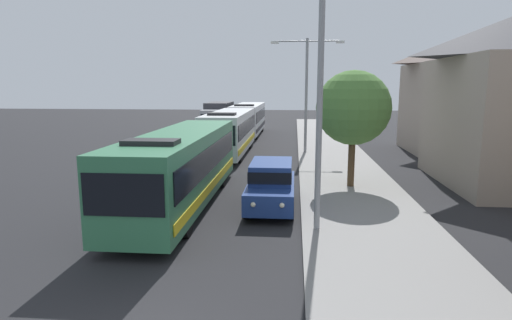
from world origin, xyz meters
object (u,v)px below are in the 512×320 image
bus_middle (248,118)px  streetlamp_near (320,81)px  roadside_tree (353,108)px  box_truck_oncoming (218,117)px  bus_second_in_line (230,131)px  bus_lead (181,165)px  white_suv (271,183)px  streetlamp_mid (306,84)px

bus_middle → streetlamp_near: bearing=-79.3°
bus_middle → roadside_tree: (7.33, -22.10, 2.19)m
box_truck_oncoming → roadside_tree: 25.98m
bus_second_in_line → box_truck_oncoming: bus_second_in_line is taller
bus_lead → roadside_tree: bearing=25.6°
white_suv → bus_lead: bearing=179.1°
bus_second_in_line → streetlamp_mid: streetlamp_mid is taller
streetlamp_near → streetlamp_mid: streetlamp_mid is taller
bus_middle → bus_second_in_line: bearing=-90.0°
streetlamp_mid → roadside_tree: streetlamp_mid is taller
white_suv → roadside_tree: roadside_tree is taller
bus_middle → streetlamp_mid: streetlamp_mid is taller
box_truck_oncoming → roadside_tree: size_ratio=1.29×
bus_middle → streetlamp_near: streetlamp_near is taller
white_suv → streetlamp_near: streetlamp_near is taller
bus_middle → bus_lead: bearing=-90.0°
streetlamp_mid → bus_lead: bearing=-110.9°
box_truck_oncoming → streetlamp_near: size_ratio=0.89×
bus_second_in_line → white_suv: size_ratio=2.29×
white_suv → streetlamp_mid: streetlamp_mid is taller
white_suv → streetlamp_near: bearing=-59.0°
white_suv → streetlamp_near: size_ratio=0.60×
bus_lead → streetlamp_near: streetlamp_near is taller
bus_lead → roadside_tree: (7.33, 3.50, 2.19)m
bus_middle → streetlamp_mid: (5.40, -11.44, 3.33)m
bus_second_in_line → roadside_tree: 12.42m
bus_middle → box_truck_oncoming: (-3.30, 1.50, 0.01)m
white_suv → streetlamp_near: (1.70, -2.83, 4.03)m
bus_lead → bus_second_in_line: (-0.00, 13.29, -0.00)m
white_suv → box_truck_oncoming: bearing=104.4°
bus_second_in_line → white_suv: (3.70, -13.35, -0.66)m
bus_lead → white_suv: bus_lead is taller
bus_second_in_line → streetlamp_mid: bearing=9.2°
box_truck_oncoming → streetlamp_near: streetlamp_near is taller
bus_second_in_line → bus_middle: bearing=90.0°
bus_lead → streetlamp_near: (5.40, -2.89, 3.37)m
bus_lead → bus_middle: size_ratio=1.06×
bus_middle → streetlamp_mid: size_ratio=1.43×
bus_second_in_line → streetlamp_near: size_ratio=1.38×
bus_second_in_line → box_truck_oncoming: bearing=103.4°
bus_lead → streetlamp_near: bearing=-28.2°
bus_middle → streetlamp_near: size_ratio=1.44×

